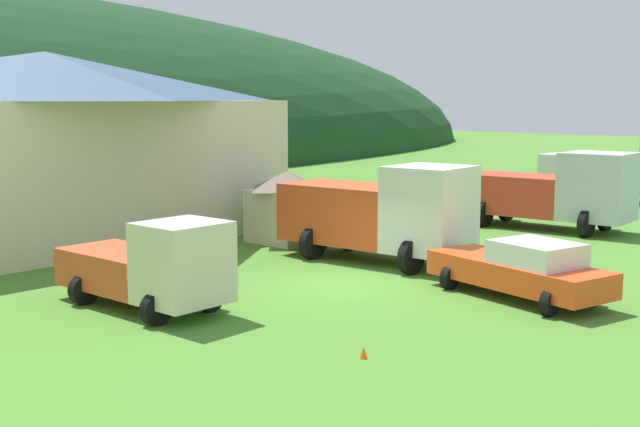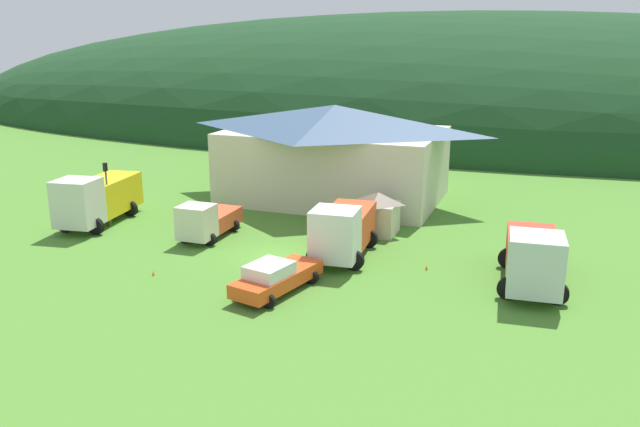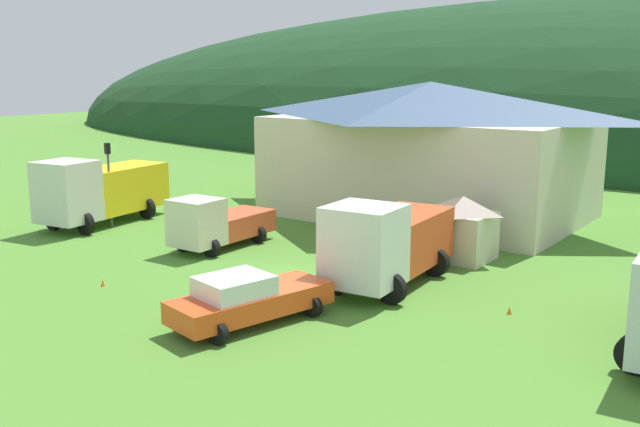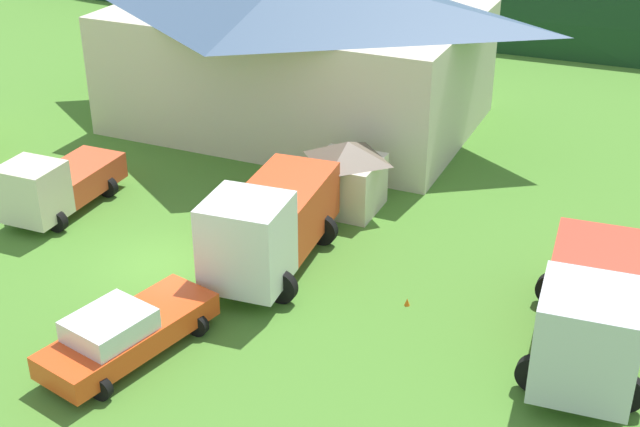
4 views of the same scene
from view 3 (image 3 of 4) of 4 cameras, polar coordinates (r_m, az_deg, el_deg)
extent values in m
plane|color=#4C842D|center=(27.81, -2.35, -5.14)|extent=(200.00, 200.00, 0.00)
ellipsoid|color=#193D1E|center=(81.72, 24.18, 4.88)|extent=(167.18, 60.00, 31.21)
cube|color=beige|center=(39.62, 8.67, 3.73)|extent=(15.91, 10.66, 5.40)
pyramid|color=#3D5675|center=(39.30, 8.83, 9.00)|extent=(17.18, 11.51, 1.89)
cube|color=beige|center=(30.75, 11.27, -1.78)|extent=(2.40, 2.39, 2.03)
pyramid|color=#6B5B4C|center=(30.48, 11.37, 0.73)|extent=(2.59, 2.58, 0.71)
cube|color=silver|center=(37.12, -19.57, 1.66)|extent=(2.84, 2.72, 3.00)
cube|color=black|center=(36.94, -19.77, 2.64)|extent=(1.61, 2.08, 0.96)
cube|color=yellow|center=(39.71, -15.66, 2.01)|extent=(3.20, 5.29, 2.32)
cylinder|color=black|center=(36.59, -18.23, -0.78)|extent=(1.10, 0.30, 1.10)
cylinder|color=black|center=(38.20, -20.56, -0.44)|extent=(1.10, 0.30, 1.10)
cylinder|color=black|center=(39.71, -13.66, 0.41)|extent=(1.10, 0.30, 1.10)
cylinder|color=black|center=(41.20, -15.99, 0.68)|extent=(1.10, 0.30, 1.10)
cube|color=beige|center=(31.39, -9.84, -0.69)|extent=(2.06, 1.90, 2.05)
cube|color=black|center=(31.23, -9.98, 0.09)|extent=(1.12, 1.50, 0.66)
cube|color=#DB512D|center=(33.36, -6.67, -0.78)|extent=(2.10, 3.43, 1.02)
cylinder|color=black|center=(31.03, -8.63, -2.73)|extent=(0.80, 0.30, 0.80)
cylinder|color=black|center=(32.21, -10.87, -2.29)|extent=(0.80, 0.30, 0.80)
cylinder|color=black|center=(33.31, -4.97, -1.67)|extent=(0.80, 0.30, 0.80)
cylinder|color=black|center=(34.40, -7.18, -1.29)|extent=(0.80, 0.30, 0.80)
cube|color=white|center=(24.80, 3.53, -2.55)|extent=(2.64, 2.56, 2.79)
cube|color=black|center=(24.55, 3.42, -1.22)|extent=(1.47, 2.00, 0.89)
cube|color=#E04C23|center=(27.79, 6.72, -1.93)|extent=(2.80, 4.46, 1.99)
cylinder|color=black|center=(24.71, 5.72, -6.00)|extent=(1.10, 0.30, 1.10)
cylinder|color=black|center=(25.66, 1.36, -5.28)|extent=(1.10, 0.30, 1.10)
cylinder|color=black|center=(28.20, 9.21, -3.88)|extent=(1.10, 0.30, 1.10)
cylinder|color=black|center=(29.04, 5.26, -3.33)|extent=(1.10, 0.30, 1.10)
cylinder|color=black|center=(20.92, 23.96, -10.26)|extent=(1.10, 0.30, 1.10)
cube|color=#EF4C1C|center=(22.90, -5.49, -7.05)|extent=(3.07, 5.65, 0.70)
cube|color=silver|center=(22.35, -6.87, -5.77)|extent=(2.20, 2.48, 0.62)
cylinder|color=black|center=(21.40, -8.15, -9.46)|extent=(0.68, 0.24, 0.68)
cylinder|color=black|center=(22.75, -10.50, -8.25)|extent=(0.68, 0.24, 0.68)
cylinder|color=black|center=(23.45, -0.62, -7.45)|extent=(0.68, 0.24, 0.68)
cylinder|color=black|center=(24.69, -3.18, -6.49)|extent=(0.68, 0.24, 0.68)
cylinder|color=#4C4C51|center=(37.67, -16.44, 1.74)|extent=(0.12, 0.12, 3.77)
cube|color=black|center=(37.38, -16.63, 5.00)|extent=(0.20, 0.24, 0.55)
sphere|color=red|center=(37.46, -16.47, 5.02)|extent=(0.14, 0.14, 0.14)
cone|color=orange|center=(27.93, -16.94, -5.57)|extent=(0.36, 0.36, 0.50)
cone|color=orange|center=(24.59, 14.89, -7.78)|extent=(0.36, 0.36, 0.49)
camera|label=1|loc=(35.15, -45.74, 4.05)|focal=46.43mm
camera|label=2|loc=(11.59, -134.76, 13.98)|focal=35.55mm
camera|label=4|loc=(7.00, -116.67, 79.88)|focal=48.48mm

